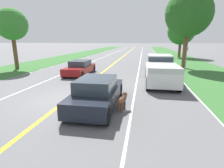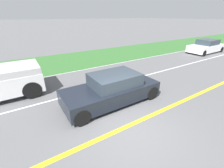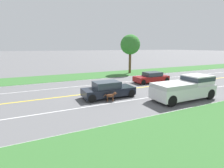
# 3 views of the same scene
# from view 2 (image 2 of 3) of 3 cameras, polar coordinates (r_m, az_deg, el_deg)

# --- Properties ---
(ground_plane) EXTENTS (400.00, 400.00, 0.00)m
(ground_plane) POSITION_cam_2_polar(r_m,az_deg,el_deg) (5.92, 6.24, -15.57)
(ground_plane) COLOR #5B5B5E
(centre_divider_line) EXTENTS (0.18, 160.00, 0.01)m
(centre_divider_line) POSITION_cam_2_polar(r_m,az_deg,el_deg) (5.91, 6.24, -15.54)
(centre_divider_line) COLOR yellow
(centre_divider_line) RESTS_ON ground
(lane_edge_line_right) EXTENTS (0.14, 160.00, 0.01)m
(lane_edge_line_right) POSITION_cam_2_polar(r_m,az_deg,el_deg) (11.51, -15.82, 4.38)
(lane_edge_line_right) COLOR white
(lane_edge_line_right) RESTS_ON ground
(lane_dash_same_dir) EXTENTS (0.10, 160.00, 0.01)m
(lane_dash_same_dir) POSITION_cam_2_polar(r_m,az_deg,el_deg) (8.45, -8.54, -2.39)
(lane_dash_same_dir) COLOR white
(lane_dash_same_dir) RESTS_ON ground
(grass_verge_right) EXTENTS (6.00, 160.00, 0.03)m
(grass_verge_right) POSITION_cam_2_polar(r_m,az_deg,el_deg) (14.29, -19.54, 7.83)
(grass_verge_right) COLOR #33662D
(grass_verge_right) RESTS_ON ground
(ego_car) EXTENTS (1.88, 4.53, 1.41)m
(ego_car) POSITION_cam_2_polar(r_m,az_deg,el_deg) (7.01, 0.04, -2.03)
(ego_car) COLOR black
(ego_car) RESTS_ON ground
(dog) EXTENTS (0.44, 1.11, 0.78)m
(dog) POSITION_cam_2_polar(r_m,az_deg,el_deg) (8.17, -2.95, 0.66)
(dog) COLOR brown
(dog) RESTS_ON ground
(car_trailing_near) EXTENTS (1.92, 4.43, 1.42)m
(car_trailing_near) POSITION_cam_2_polar(r_m,az_deg,el_deg) (20.11, 32.17, 11.97)
(car_trailing_near) COLOR white
(car_trailing_near) RESTS_ON ground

